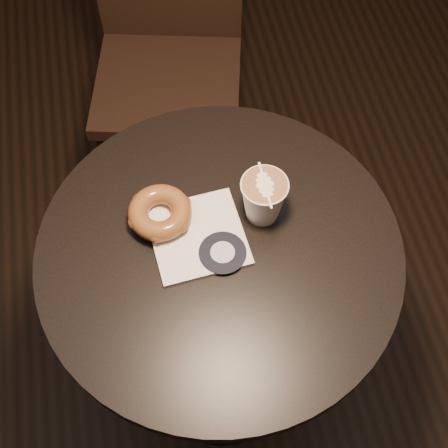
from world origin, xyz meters
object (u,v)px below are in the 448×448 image
object	(u,v)px
chair	(168,28)
doughnut	(160,213)
cafe_table	(220,291)
latte_cup	(263,199)
pastry_bag	(198,236)

from	to	relation	value
chair	doughnut	world-z (taller)	chair
cafe_table	latte_cup	world-z (taller)	latte_cup
pastry_bag	latte_cup	size ratio (longest dim) A/B	1.72
chair	latte_cup	size ratio (longest dim) A/B	10.21
doughnut	cafe_table	bearing A→B (deg)	-39.66
chair	doughnut	bearing A→B (deg)	-85.08
pastry_bag	doughnut	world-z (taller)	doughnut
chair	latte_cup	bearing A→B (deg)	-69.69
cafe_table	latte_cup	size ratio (longest dim) A/B	7.47
cafe_table	latte_cup	distance (m)	0.27
pastry_bag	latte_cup	world-z (taller)	latte_cup
doughnut	chair	bearing A→B (deg)	81.63
cafe_table	pastry_bag	distance (m)	0.21
chair	doughnut	size ratio (longest dim) A/B	8.34
latte_cup	pastry_bag	bearing A→B (deg)	-167.66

